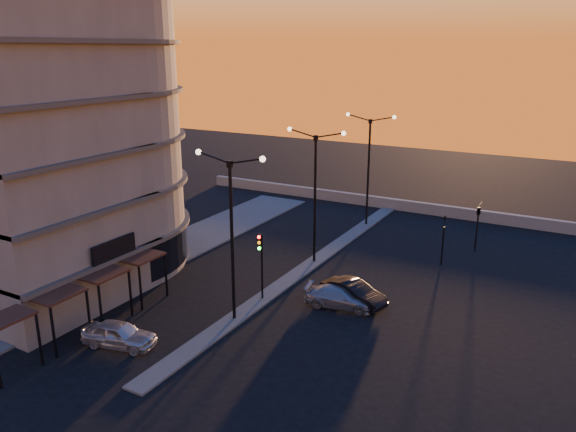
# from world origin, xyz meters

# --- Properties ---
(ground) EXTENTS (120.00, 120.00, 0.00)m
(ground) POSITION_xyz_m (0.00, 0.00, 0.00)
(ground) COLOR black
(ground) RESTS_ON ground
(sidewalk_west) EXTENTS (5.00, 40.00, 0.12)m
(sidewalk_west) POSITION_xyz_m (-10.50, 4.00, 0.06)
(sidewalk_west) COLOR #464644
(sidewalk_west) RESTS_ON ground
(median) EXTENTS (1.20, 36.00, 0.12)m
(median) POSITION_xyz_m (0.00, 10.00, 0.06)
(median) COLOR #464644
(median) RESTS_ON ground
(parapet) EXTENTS (44.00, 0.50, 1.00)m
(parapet) POSITION_xyz_m (2.00, 26.00, 0.50)
(parapet) COLOR slate
(parapet) RESTS_ON ground
(building) EXTENTS (14.35, 17.08, 25.00)m
(building) POSITION_xyz_m (-14.00, 0.03, 11.91)
(building) COLOR #69645C
(building) RESTS_ON ground
(streetlamp_near) EXTENTS (4.32, 0.32, 9.51)m
(streetlamp_near) POSITION_xyz_m (0.00, 0.00, 5.59)
(streetlamp_near) COLOR black
(streetlamp_near) RESTS_ON ground
(streetlamp_mid) EXTENTS (4.32, 0.32, 9.51)m
(streetlamp_mid) POSITION_xyz_m (0.00, 10.00, 5.59)
(streetlamp_mid) COLOR black
(streetlamp_mid) RESTS_ON ground
(streetlamp_far) EXTENTS (4.32, 0.32, 9.51)m
(streetlamp_far) POSITION_xyz_m (0.00, 20.00, 5.59)
(streetlamp_far) COLOR black
(streetlamp_far) RESTS_ON ground
(traffic_light_main) EXTENTS (0.28, 0.44, 4.25)m
(traffic_light_main) POSITION_xyz_m (0.00, 2.87, 2.89)
(traffic_light_main) COLOR black
(traffic_light_main) RESTS_ON ground
(signal_east_a) EXTENTS (0.13, 0.16, 3.60)m
(signal_east_a) POSITION_xyz_m (8.00, 14.00, 1.93)
(signal_east_a) COLOR black
(signal_east_a) RESTS_ON ground
(signal_east_b) EXTENTS (0.42, 1.99, 3.60)m
(signal_east_b) POSITION_xyz_m (9.50, 18.00, 3.10)
(signal_east_b) COLOR black
(signal_east_b) RESTS_ON ground
(car_hatchback) EXTENTS (4.10, 2.36, 1.31)m
(car_hatchback) POSITION_xyz_m (-3.50, -5.25, 0.66)
(car_hatchback) COLOR #B3B4BB
(car_hatchback) RESTS_ON ground
(car_sedan) EXTENTS (4.37, 2.44, 1.36)m
(car_sedan) POSITION_xyz_m (5.00, 5.23, 0.68)
(car_sedan) COLOR black
(car_sedan) RESTS_ON ground
(car_wagon) EXTENTS (4.37, 2.36, 1.20)m
(car_wagon) POSITION_xyz_m (4.50, 4.41, 0.60)
(car_wagon) COLOR #989A9F
(car_wagon) RESTS_ON ground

